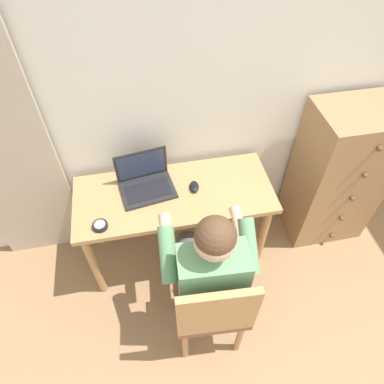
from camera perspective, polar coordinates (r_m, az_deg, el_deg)
name	(u,v)px	position (r m, az deg, el deg)	size (l,w,h in m)	color
wall_back	(246,84)	(2.25, 8.88, 17.25)	(4.80, 0.05, 2.50)	silver
desk	(175,204)	(2.32, -2.89, -1.96)	(1.29, 0.54, 0.72)	tan
dresser	(337,175)	(2.76, 22.81, 2.54)	(0.58, 0.46, 1.15)	#9E754C
chair	(212,307)	(2.07, 3.36, -18.35)	(0.44, 0.43, 0.89)	brown
person_seated	(208,262)	(1.98, 2.67, -11.47)	(0.55, 0.60, 1.21)	#4C4C4C
laptop	(146,181)	(2.25, -7.67, 1.75)	(0.37, 0.30, 0.24)	#232326
computer_mouse	(194,187)	(2.25, 0.37, 0.89)	(0.06, 0.10, 0.03)	black
desk_clock	(100,226)	(2.13, -14.91, -5.39)	(0.09, 0.09, 0.03)	black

